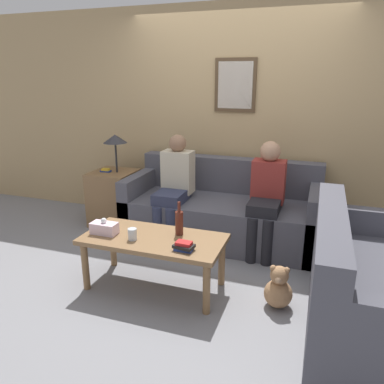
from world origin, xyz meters
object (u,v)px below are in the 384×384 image
Objects in this scene: couch_side at (372,293)px; person_right at (266,193)px; couch_main at (222,212)px; coffee_table at (154,244)px; teddy_bear at (278,289)px; wine_bottle at (179,222)px; person_left at (174,184)px; drinking_glass at (132,234)px.

person_right is at bearing 40.75° from couch_side.
person_right reaches higher than couch_main.
teddy_bear is (1.07, 0.05, -0.26)m from coffee_table.
wine_bottle is at bearing -123.87° from person_right.
couch_side is 1.46m from person_right.
person_left is at bearing 101.85° from coffee_table.
teddy_bear is at bearing 82.18° from couch_side.
coffee_table is at bearing -127.69° from person_right.
drinking_glass is at bearing -172.82° from teddy_bear.
teddy_bear is at bearing 2.64° from coffee_table.
couch_side is 0.68m from teddy_bear.
person_left is (-0.07, 1.14, 0.13)m from drinking_glass.
couch_side is 16.52× the size of drinking_glass.
coffee_table is 12.35× the size of drinking_glass.
teddy_bear is at bearing -37.46° from person_left.
person_right is (0.80, 1.04, 0.24)m from coffee_table.
person_right reaches higher than drinking_glass.
couch_main is 1.31× the size of couch_side.
couch_main is at bearing 21.97° from person_left.
couch_side is at bearing 1.91° from drinking_glass.
couch_main is 0.65m from person_right.
coffee_table is 1.09m from person_left.
teddy_bear is (0.78, -1.19, -0.16)m from couch_main.
person_left reaches higher than couch_side.
person_right is 1.14m from teddy_bear.
drinking_glass is 1.49m from person_right.
couch_side is 1.34× the size of coffee_table.
couch_side is at bearing -28.96° from person_left.
person_left is (-0.51, -0.20, 0.34)m from couch_main.
couch_side is (1.44, -1.28, 0.00)m from couch_main.
person_right is (0.61, 0.91, 0.06)m from wine_bottle.
person_left reaches higher than wine_bottle.
person_right reaches higher than wine_bottle.
wine_bottle is 0.25× the size of person_left.
coffee_table is at bearing -78.15° from person_left.
drinking_glass is (-0.14, -0.10, 0.11)m from coffee_table.
coffee_table is 0.29m from wine_bottle.
drinking_glass is at bearing -129.65° from person_right.
person_right is (0.95, 1.14, 0.12)m from drinking_glass.
drinking_glass is at bearing -145.45° from wine_bottle.
couch_main is at bearing 76.89° from coffee_table.
drinking_glass is at bearing -107.87° from couch_main.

